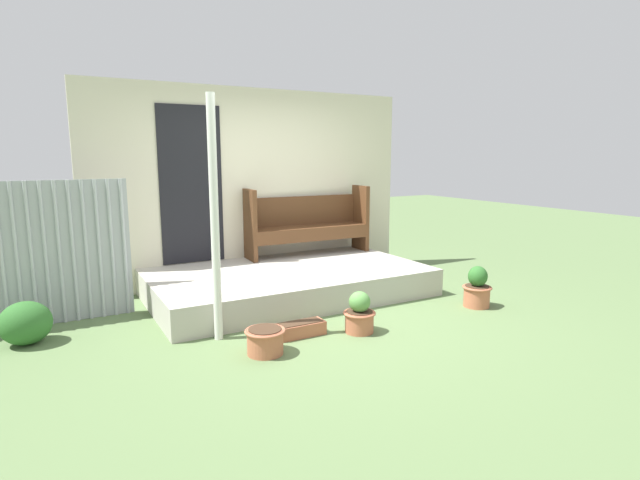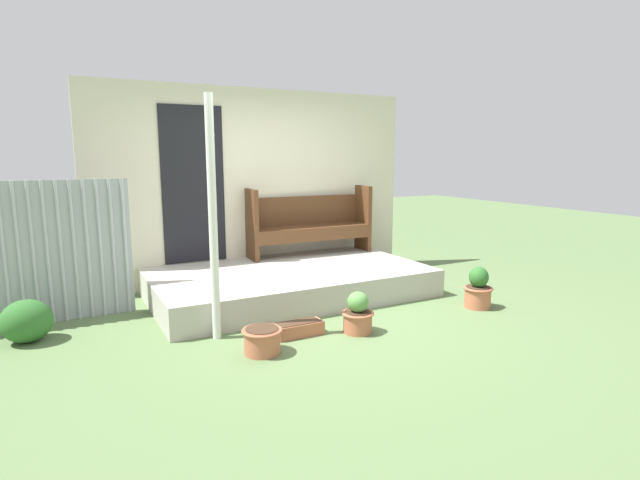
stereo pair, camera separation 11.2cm
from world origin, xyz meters
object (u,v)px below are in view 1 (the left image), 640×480
planter_box_rect (301,329)px  flower_pot_left (265,340)px  support_post (215,221)px  bench (307,221)px  flower_pot_middle (359,315)px  flower_pot_right (477,289)px  shrub_by_fence (25,323)px

planter_box_rect → flower_pot_left: bearing=-152.9°
support_post → bench: size_ratio=1.27×
support_post → flower_pot_middle: bearing=-21.5°
support_post → flower_pot_left: bearing=-66.0°
flower_pot_left → flower_pot_middle: flower_pot_middle is taller
flower_pot_right → flower_pot_left: bearing=-178.1°
flower_pot_left → planter_box_rect: 0.54m
support_post → bench: (1.88, 1.76, -0.33)m
shrub_by_fence → flower_pot_middle: bearing=-23.4°
flower_pot_right → shrub_by_fence: (-4.49, 1.20, -0.00)m
flower_pot_left → shrub_by_fence: 2.24m
shrub_by_fence → flower_pot_right: bearing=-14.9°
support_post → flower_pot_middle: (1.27, -0.50, -0.95)m
flower_pot_middle → shrub_by_fence: 3.11m
bench → planter_box_rect: bearing=-117.2°
bench → shrub_by_fence: size_ratio=3.95×
flower_pot_middle → planter_box_rect: (-0.55, 0.19, -0.11)m
flower_pot_right → bench: bearing=114.7°
bench → flower_pot_left: bearing=-123.2°
planter_box_rect → shrub_by_fence: shrub_by_fence is taller
flower_pot_left → flower_pot_right: 2.67m
bench → shrub_by_fence: (-3.47, -1.03, -0.60)m
flower_pot_left → flower_pot_middle: size_ratio=0.87×
flower_pot_middle → flower_pot_right: 1.64m
flower_pot_middle → shrub_by_fence: (-2.85, 1.23, 0.02)m
flower_pot_middle → shrub_by_fence: bearing=156.6°
flower_pot_right → support_post: bearing=171.0°
flower_pot_right → shrub_by_fence: 4.65m
flower_pot_left → flower_pot_right: (2.66, 0.09, 0.08)m
flower_pot_middle → planter_box_rect: bearing=160.5°
flower_pot_left → flower_pot_middle: (1.02, 0.05, 0.05)m
flower_pot_right → planter_box_rect: flower_pot_right is taller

